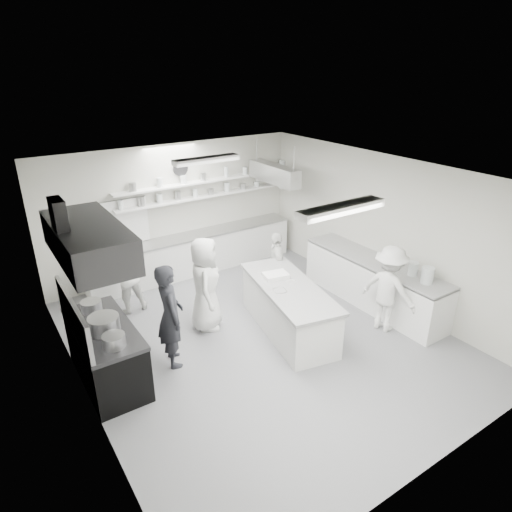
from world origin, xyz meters
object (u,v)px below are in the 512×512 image
right_counter (373,283)px  cook_back (125,275)px  cook_stove (170,316)px  back_counter (194,254)px  stove (107,355)px  prep_island (288,309)px

right_counter → cook_back: bearing=149.7°
cook_stove → back_counter: bearing=-21.1°
stove → prep_island: bearing=-7.9°
back_counter → right_counter: 4.13m
back_counter → right_counter: right_counter is taller
right_counter → back_counter: bearing=124.7°
back_counter → cook_stove: (-1.87, -2.96, 0.43)m
cook_back → prep_island: bearing=131.1°
right_counter → cook_back: (-4.29, 2.51, 0.32)m
back_counter → prep_island: (0.30, -3.25, -0.02)m
right_counter → cook_back: cook_back is taller
cook_back → back_counter: bearing=-157.8°
prep_island → right_counter: bearing=7.3°
back_counter → cook_back: (-1.94, -0.89, 0.33)m
stove → prep_island: stove is taller
cook_stove → cook_back: cook_stove is taller
back_counter → prep_island: back_counter is taller
cook_stove → cook_back: 2.07m
right_counter → cook_stove: size_ratio=1.86×
back_counter → stove: bearing=-136.0°
cook_stove → stove: bearing=92.4°
back_counter → cook_stove: size_ratio=2.81×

